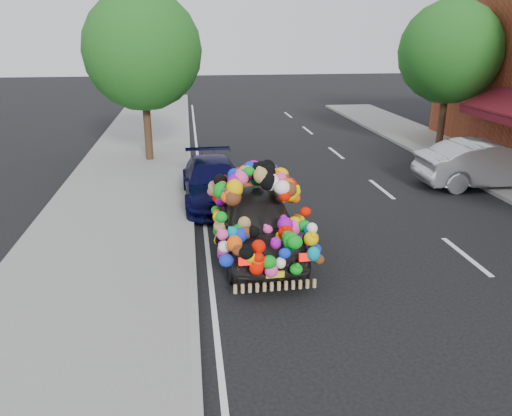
% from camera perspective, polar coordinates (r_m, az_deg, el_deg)
% --- Properties ---
extents(ground, '(100.00, 100.00, 0.00)m').
position_cam_1_polar(ground, '(10.59, 5.65, -6.61)').
color(ground, black).
rests_on(ground, ground).
extents(sidewalk, '(4.00, 60.00, 0.12)m').
position_cam_1_polar(sidewalk, '(10.50, -18.04, -7.41)').
color(sidewalk, gray).
rests_on(sidewalk, ground).
extents(kerb, '(0.15, 60.00, 0.13)m').
position_cam_1_polar(kerb, '(10.31, -7.26, -7.03)').
color(kerb, gray).
rests_on(kerb, ground).
extents(lane_markings, '(6.00, 50.00, 0.01)m').
position_cam_1_polar(lane_markings, '(11.90, 22.85, -5.07)').
color(lane_markings, silver).
rests_on(lane_markings, ground).
extents(tree_near_sidewalk, '(4.20, 4.20, 6.13)m').
position_cam_1_polar(tree_near_sidewalk, '(18.81, -12.88, 17.12)').
color(tree_near_sidewalk, '#332114').
rests_on(tree_near_sidewalk, ground).
extents(tree_far_b, '(4.00, 4.00, 5.90)m').
position_cam_1_polar(tree_far_b, '(21.84, 21.30, 16.24)').
color(tree_far_b, '#332114').
rests_on(tree_far_b, ground).
extents(plush_art_car, '(2.07, 4.29, 2.03)m').
position_cam_1_polar(plush_art_car, '(10.78, 0.18, -0.05)').
color(plush_art_car, black).
rests_on(plush_art_car, ground).
extents(navy_sedan, '(1.79, 4.20, 1.21)m').
position_cam_1_polar(navy_sedan, '(14.33, -4.95, 3.03)').
color(navy_sedan, black).
rests_on(navy_sedan, ground).
extents(silver_hatchback, '(4.47, 1.65, 1.46)m').
position_cam_1_polar(silver_hatchback, '(17.33, 25.06, 4.58)').
color(silver_hatchback, '#A5A7AC').
rests_on(silver_hatchback, ground).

